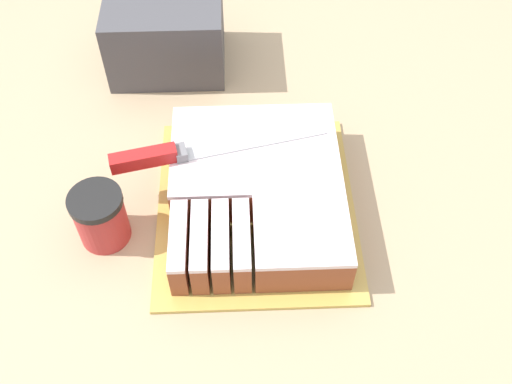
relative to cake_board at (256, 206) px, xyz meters
The scene contains 7 objects.
ground_plane 0.93m from the cake_board, 81.11° to the left, with size 8.00×8.00×0.00m, color #4C4742.
countertop 0.47m from the cake_board, 81.11° to the left, with size 1.40×1.10×0.92m.
cake_board is the anchor object (origin of this frame).
cake 0.04m from the cake_board, 51.30° to the left, with size 0.25×0.29×0.06m.
knife 0.14m from the cake_board, 159.91° to the left, with size 0.32×0.09×0.02m.
coffee_cup 0.22m from the cake_board, 169.42° to the right, with size 0.07×0.07×0.09m.
storage_box 0.37m from the cake_board, 113.07° to the left, with size 0.20×0.17×0.13m.
Camera 1 is at (-0.03, -0.61, 1.64)m, focal length 42.00 mm.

